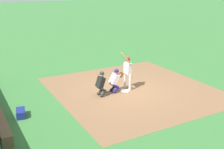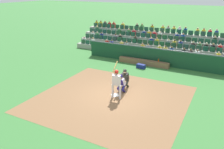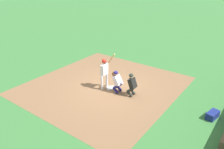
# 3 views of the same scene
# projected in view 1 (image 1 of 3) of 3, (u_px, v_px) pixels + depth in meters

# --- Properties ---
(ground_plane) EXTENTS (160.00, 160.00, 0.00)m
(ground_plane) POSITION_uv_depth(u_px,v_px,m) (125.00, 91.00, 14.98)
(ground_plane) COLOR #387436
(infield_dirt_patch) EXTENTS (8.54, 8.09, 0.01)m
(infield_dirt_patch) POSITION_uv_depth(u_px,v_px,m) (133.00, 89.00, 15.21)
(infield_dirt_patch) COLOR brown
(infield_dirt_patch) RESTS_ON ground_plane
(home_plate_marker) EXTENTS (0.62, 0.62, 0.02)m
(home_plate_marker) POSITION_uv_depth(u_px,v_px,m) (125.00, 91.00, 14.97)
(home_plate_marker) COLOR white
(home_plate_marker) RESTS_ON infield_dirt_patch
(batter_at_plate) EXTENTS (0.63, 0.70, 2.15)m
(batter_at_plate) POSITION_uv_depth(u_px,v_px,m) (128.00, 69.00, 14.93)
(batter_at_plate) COLOR silver
(batter_at_plate) RESTS_ON ground_plane
(catcher_crouching) EXTENTS (0.47, 0.71, 1.26)m
(catcher_crouching) POSITION_uv_depth(u_px,v_px,m) (115.00, 79.00, 14.63)
(catcher_crouching) COLOR navy
(catcher_crouching) RESTS_ON ground_plane
(home_plate_umpire) EXTENTS (0.48, 0.47, 1.30)m
(home_plate_umpire) POSITION_uv_depth(u_px,v_px,m) (101.00, 83.00, 14.13)
(home_plate_umpire) COLOR #262923
(home_plate_umpire) RESTS_ON ground_plane
(equipment_duffel_bag) EXTENTS (0.76, 0.49, 0.32)m
(equipment_duffel_bag) POSITION_uv_depth(u_px,v_px,m) (21.00, 113.00, 12.05)
(equipment_duffel_bag) COLOR navy
(equipment_duffel_bag) RESTS_ON ground_plane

